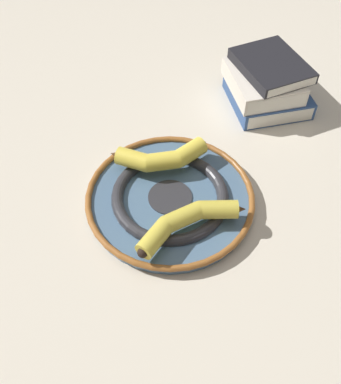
# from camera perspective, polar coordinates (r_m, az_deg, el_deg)

# --- Properties ---
(ground_plane) EXTENTS (2.80, 2.80, 0.00)m
(ground_plane) POSITION_cam_1_polar(r_m,az_deg,el_deg) (0.81, 1.23, -1.22)
(ground_plane) COLOR beige
(decorative_bowl) EXTENTS (0.30, 0.30, 0.03)m
(decorative_bowl) POSITION_cam_1_polar(r_m,az_deg,el_deg) (0.79, 0.00, -0.99)
(decorative_bowl) COLOR slate
(decorative_bowl) RESTS_ON ground_plane
(banana_a) EXTENTS (0.18, 0.07, 0.03)m
(banana_a) POSITION_cam_1_polar(r_m,az_deg,el_deg) (0.81, -1.33, 4.35)
(banana_a) COLOR yellow
(banana_a) RESTS_ON decorative_bowl
(banana_b) EXTENTS (0.19, 0.09, 0.03)m
(banana_b) POSITION_cam_1_polar(r_m,az_deg,el_deg) (0.73, 2.18, -3.62)
(banana_b) COLOR gold
(banana_b) RESTS_ON decorative_bowl
(book_stack) EXTENTS (0.16, 0.18, 0.10)m
(book_stack) POSITION_cam_1_polar(r_m,az_deg,el_deg) (0.99, 12.15, 13.17)
(book_stack) COLOR #2D4C84
(book_stack) RESTS_ON ground_plane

